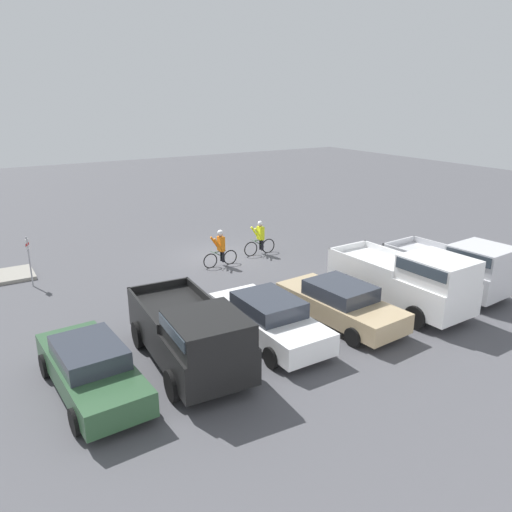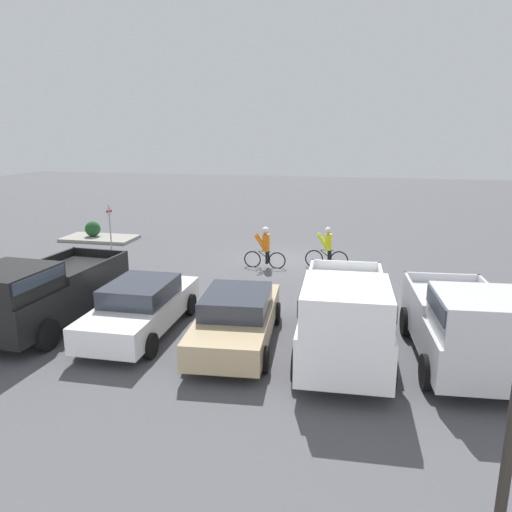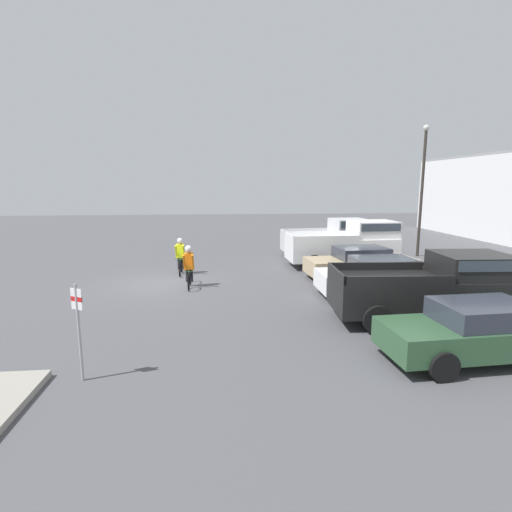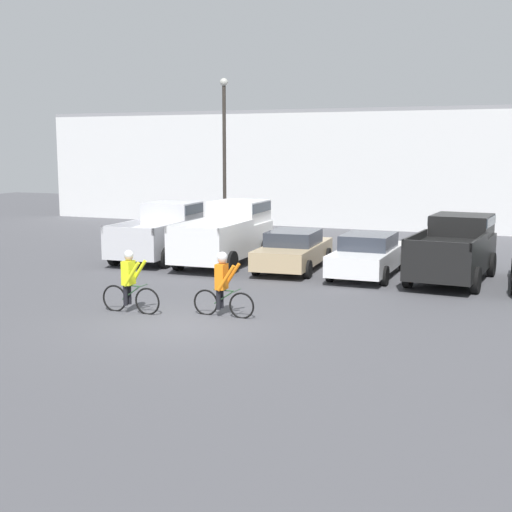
{
  "view_description": "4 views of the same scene",
  "coord_description": "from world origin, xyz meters",
  "px_view_note": "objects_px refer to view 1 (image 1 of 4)",
  "views": [
    {
      "loc": [
        10.64,
        20.67,
        7.51
      ],
      "look_at": [
        0.39,
        3.98,
        1.2
      ],
      "focal_mm": 35.0,
      "sensor_mm": 36.0,
      "label": 1
    },
    {
      "loc": [
        -3.2,
        20.68,
        5.56
      ],
      "look_at": [
        0.39,
        3.98,
        1.2
      ],
      "focal_mm": 35.0,
      "sensor_mm": 36.0,
      "label": 2
    },
    {
      "loc": [
        16.71,
        2.39,
        4.14
      ],
      "look_at": [
        0.39,
        3.98,
        1.2
      ],
      "focal_mm": 28.0,
      "sensor_mm": 36.0,
      "label": 3
    },
    {
      "loc": [
        8.41,
        -15.32,
        4.41
      ],
      "look_at": [
        0.39,
        3.98,
        1.2
      ],
      "focal_mm": 50.0,
      "sensor_mm": 36.0,
      "label": 4
    }
  ],
  "objects_px": {
    "pickup_truck_0": "(456,266)",
    "sedan_0": "(340,303)",
    "sedan_1": "(268,318)",
    "fire_lane_sign": "(29,256)",
    "sedan_2": "(91,368)",
    "pickup_truck_2": "(192,333)",
    "cyclist_0": "(220,247)",
    "cyclist_1": "(260,238)",
    "pickup_truck_1": "(408,279)"
  },
  "relations": [
    {
      "from": "sedan_1",
      "to": "cyclist_1",
      "type": "relative_size",
      "value": 2.71
    },
    {
      "from": "sedan_1",
      "to": "cyclist_0",
      "type": "xyz_separation_m",
      "value": [
        -2.1,
        -7.28,
        0.15
      ]
    },
    {
      "from": "pickup_truck_2",
      "to": "fire_lane_sign",
      "type": "xyz_separation_m",
      "value": [
        2.91,
        -9.39,
        0.19
      ]
    },
    {
      "from": "pickup_truck_1",
      "to": "cyclist_1",
      "type": "bearing_deg",
      "value": -83.05
    },
    {
      "from": "sedan_1",
      "to": "pickup_truck_2",
      "type": "bearing_deg",
      "value": 7.23
    },
    {
      "from": "pickup_truck_2",
      "to": "pickup_truck_0",
      "type": "bearing_deg",
      "value": 179.19
    },
    {
      "from": "pickup_truck_2",
      "to": "sedan_2",
      "type": "xyz_separation_m",
      "value": [
        2.78,
        -0.26,
        -0.38
      ]
    },
    {
      "from": "pickup_truck_0",
      "to": "cyclist_0",
      "type": "xyz_separation_m",
      "value": [
        6.33,
        -7.8,
        -0.23
      ]
    },
    {
      "from": "sedan_1",
      "to": "pickup_truck_2",
      "type": "xyz_separation_m",
      "value": [
        2.82,
        0.36,
        0.36
      ]
    },
    {
      "from": "cyclist_1",
      "to": "sedan_0",
      "type": "bearing_deg",
      "value": 77.49
    },
    {
      "from": "sedan_0",
      "to": "cyclist_1",
      "type": "bearing_deg",
      "value": -102.51
    },
    {
      "from": "cyclist_0",
      "to": "fire_lane_sign",
      "type": "height_order",
      "value": "fire_lane_sign"
    },
    {
      "from": "sedan_0",
      "to": "sedan_1",
      "type": "distance_m",
      "value": 2.81
    },
    {
      "from": "fire_lane_sign",
      "to": "cyclist_1",
      "type": "bearing_deg",
      "value": 173.44
    },
    {
      "from": "fire_lane_sign",
      "to": "sedan_2",
      "type": "bearing_deg",
      "value": 90.83
    },
    {
      "from": "pickup_truck_0",
      "to": "pickup_truck_1",
      "type": "relative_size",
      "value": 0.89
    },
    {
      "from": "sedan_0",
      "to": "pickup_truck_2",
      "type": "relative_size",
      "value": 0.92
    },
    {
      "from": "sedan_1",
      "to": "fire_lane_sign",
      "type": "distance_m",
      "value": 10.71
    },
    {
      "from": "pickup_truck_2",
      "to": "sedan_0",
      "type": "bearing_deg",
      "value": -178.36
    },
    {
      "from": "sedan_0",
      "to": "cyclist_0",
      "type": "distance_m",
      "value": 7.52
    },
    {
      "from": "sedan_0",
      "to": "fire_lane_sign",
      "type": "distance_m",
      "value": 12.58
    },
    {
      "from": "sedan_0",
      "to": "cyclist_0",
      "type": "height_order",
      "value": "cyclist_0"
    },
    {
      "from": "sedan_1",
      "to": "cyclist_1",
      "type": "distance_m",
      "value": 9.09
    },
    {
      "from": "pickup_truck_0",
      "to": "sedan_1",
      "type": "relative_size",
      "value": 1.04
    },
    {
      "from": "sedan_1",
      "to": "fire_lane_sign",
      "type": "xyz_separation_m",
      "value": [
        5.73,
        -9.03,
        0.56
      ]
    },
    {
      "from": "sedan_1",
      "to": "pickup_truck_1",
      "type": "bearing_deg",
      "value": 173.6
    },
    {
      "from": "pickup_truck_0",
      "to": "sedan_1",
      "type": "xyz_separation_m",
      "value": [
        8.43,
        -0.52,
        -0.38
      ]
    },
    {
      "from": "pickup_truck_0",
      "to": "pickup_truck_2",
      "type": "bearing_deg",
      "value": -0.81
    },
    {
      "from": "pickup_truck_0",
      "to": "pickup_truck_2",
      "type": "height_order",
      "value": "pickup_truck_0"
    },
    {
      "from": "pickup_truck_0",
      "to": "pickup_truck_2",
      "type": "distance_m",
      "value": 11.26
    },
    {
      "from": "pickup_truck_2",
      "to": "sedan_2",
      "type": "relative_size",
      "value": 1.1
    },
    {
      "from": "cyclist_0",
      "to": "fire_lane_sign",
      "type": "bearing_deg",
      "value": -12.59
    },
    {
      "from": "sedan_1",
      "to": "sedan_2",
      "type": "xyz_separation_m",
      "value": [
        5.6,
        0.1,
        -0.01
      ]
    },
    {
      "from": "pickup_truck_1",
      "to": "pickup_truck_0",
      "type": "bearing_deg",
      "value": -177.71
    },
    {
      "from": "sedan_0",
      "to": "sedan_2",
      "type": "xyz_separation_m",
      "value": [
        8.4,
        -0.1,
        0.01
      ]
    },
    {
      "from": "sedan_2",
      "to": "fire_lane_sign",
      "type": "relative_size",
      "value": 2.27
    },
    {
      "from": "sedan_1",
      "to": "sedan_0",
      "type": "bearing_deg",
      "value": 175.98
    },
    {
      "from": "pickup_truck_0",
      "to": "sedan_0",
      "type": "bearing_deg",
      "value": -3.26
    },
    {
      "from": "pickup_truck_2",
      "to": "cyclist_1",
      "type": "distance_m",
      "value": 11.06
    },
    {
      "from": "sedan_2",
      "to": "fire_lane_sign",
      "type": "bearing_deg",
      "value": -89.17
    },
    {
      "from": "pickup_truck_0",
      "to": "sedan_2",
      "type": "distance_m",
      "value": 14.04
    },
    {
      "from": "sedan_0",
      "to": "pickup_truck_2",
      "type": "bearing_deg",
      "value": 1.64
    },
    {
      "from": "pickup_truck_1",
      "to": "cyclist_1",
      "type": "height_order",
      "value": "pickup_truck_1"
    },
    {
      "from": "sedan_1",
      "to": "cyclist_1",
      "type": "height_order",
      "value": "cyclist_1"
    },
    {
      "from": "pickup_truck_0",
      "to": "sedan_0",
      "type": "relative_size",
      "value": 1.01
    },
    {
      "from": "sedan_1",
      "to": "cyclist_1",
      "type": "bearing_deg",
      "value": -120.29
    },
    {
      "from": "cyclist_0",
      "to": "cyclist_1",
      "type": "distance_m",
      "value": 2.55
    },
    {
      "from": "sedan_0",
      "to": "pickup_truck_2",
      "type": "height_order",
      "value": "pickup_truck_2"
    },
    {
      "from": "fire_lane_sign",
      "to": "pickup_truck_0",
      "type": "bearing_deg",
      "value": 146.01
    },
    {
      "from": "sedan_0",
      "to": "cyclist_1",
      "type": "height_order",
      "value": "cyclist_1"
    }
  ]
}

